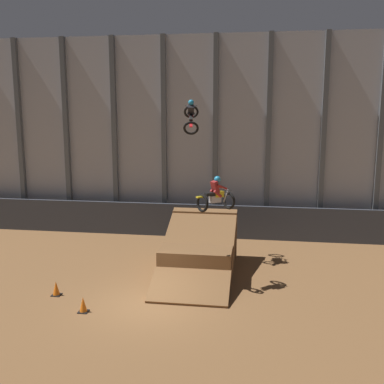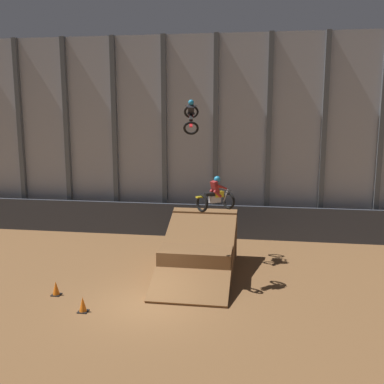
{
  "view_description": "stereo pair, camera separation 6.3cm",
  "coord_description": "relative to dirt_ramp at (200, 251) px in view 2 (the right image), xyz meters",
  "views": [
    {
      "loc": [
        4.06,
        -15.58,
        7.28
      ],
      "look_at": [
        0.95,
        5.18,
        3.48
      ],
      "focal_mm": 42.0,
      "sensor_mm": 36.0,
      "label": 1
    },
    {
      "loc": [
        4.12,
        -15.57,
        7.28
      ],
      "look_at": [
        0.95,
        5.18,
        3.48
      ],
      "focal_mm": 42.0,
      "sensor_mm": 36.0,
      "label": 2
    }
  ],
  "objects": [
    {
      "name": "ground_plane",
      "position": [
        -1.46,
        -4.31,
        -0.85
      ],
      "size": [
        60.0,
        60.0,
        0.0
      ],
      "primitive_type": "plane",
      "color": "brown"
    },
    {
      "name": "arena_back_wall",
      "position": [
        -1.46,
        6.38,
        4.94
      ],
      "size": [
        32.0,
        0.4,
        11.58
      ],
      "color": "#A3A8B2",
      "rests_on": "ground_plane"
    },
    {
      "name": "lower_barrier",
      "position": [
        -1.46,
        5.3,
        0.12
      ],
      "size": [
        31.36,
        0.2,
        1.94
      ],
      "color": "#383D47",
      "rests_on": "ground_plane"
    },
    {
      "name": "dirt_ramp",
      "position": [
        0.0,
        0.0,
        0.0
      ],
      "size": [
        3.19,
        6.22,
        2.55
      ],
      "color": "brown",
      "rests_on": "ground_plane"
    },
    {
      "name": "rider_bike_left_air",
      "position": [
        -0.65,
        1.47,
        6.19
      ],
      "size": [
        0.96,
        1.86,
        1.7
      ],
      "rotation": [
        0.56,
        0.0,
        0.14
      ],
      "color": "black"
    },
    {
      "name": "rider_bike_right_air",
      "position": [
        0.9,
        -1.96,
        2.99
      ],
      "size": [
        1.61,
        1.6,
        1.47
      ],
      "rotation": [
        -0.05,
        0.0,
        -0.8
      ],
      "color": "black"
    },
    {
      "name": "traffic_cone_near_ramp",
      "position": [
        -3.64,
        -5.22,
        -0.57
      ],
      "size": [
        0.36,
        0.36,
        0.58
      ],
      "color": "black",
      "rests_on": "ground_plane"
    },
    {
      "name": "traffic_cone_arena_edge",
      "position": [
        -5.29,
        -3.93,
        -0.57
      ],
      "size": [
        0.36,
        0.36,
        0.58
      ],
      "color": "black",
      "rests_on": "ground_plane"
    }
  ]
}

